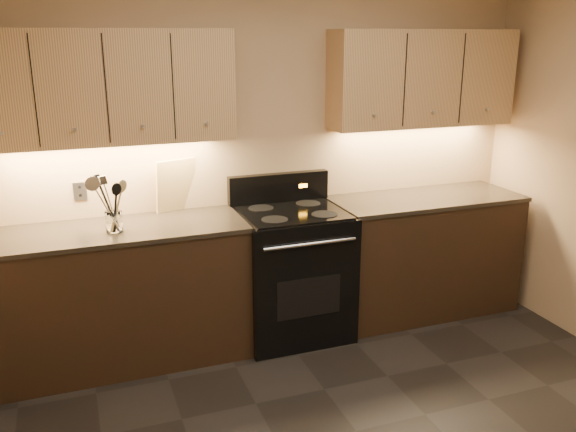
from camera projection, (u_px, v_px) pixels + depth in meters
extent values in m
cube|color=tan|center=(266.00, 152.00, 4.41)|extent=(4.00, 0.04, 2.60)
cube|color=black|center=(123.00, 297.00, 4.02)|extent=(1.60, 0.60, 0.90)
cube|color=#372F23|center=(118.00, 230.00, 3.88)|extent=(1.62, 0.62, 0.03)
cube|color=black|center=(422.00, 256.00, 4.77)|extent=(1.44, 0.60, 0.90)
cube|color=#372F23|center=(426.00, 198.00, 4.64)|extent=(1.46, 0.62, 0.03)
cube|color=black|center=(292.00, 274.00, 4.38)|extent=(0.76, 0.65, 0.92)
cube|color=black|center=(292.00, 212.00, 4.25)|extent=(0.70, 0.60, 0.01)
cube|color=black|center=(279.00, 188.00, 4.47)|extent=(0.76, 0.07, 0.22)
cube|color=orange|center=(303.00, 186.00, 4.50)|extent=(0.06, 0.00, 0.03)
cylinder|color=silver|center=(310.00, 244.00, 3.98)|extent=(0.65, 0.02, 0.02)
cube|color=black|center=(309.00, 297.00, 4.10)|extent=(0.46, 0.00, 0.28)
cylinder|color=black|center=(275.00, 219.00, 4.05)|extent=(0.18, 0.18, 0.00)
cylinder|color=black|center=(324.00, 214.00, 4.17)|extent=(0.18, 0.18, 0.00)
cylinder|color=black|center=(261.00, 208.00, 4.32)|extent=(0.18, 0.18, 0.00)
cylinder|color=black|center=(308.00, 203.00, 4.44)|extent=(0.18, 0.18, 0.00)
cube|color=tan|center=(104.00, 87.00, 3.77)|extent=(1.60, 0.30, 0.70)
cube|color=tan|center=(423.00, 78.00, 4.52)|extent=(1.44, 0.30, 0.70)
cube|color=#B2B5BA|center=(80.00, 191.00, 4.02)|extent=(0.08, 0.01, 0.12)
cylinder|color=white|center=(114.00, 221.00, 3.79)|extent=(0.12, 0.12, 0.13)
cylinder|color=white|center=(115.00, 230.00, 3.81)|extent=(0.10, 0.10, 0.02)
cube|color=#DAB575|center=(176.00, 185.00, 4.21)|extent=(0.29, 0.14, 0.37)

